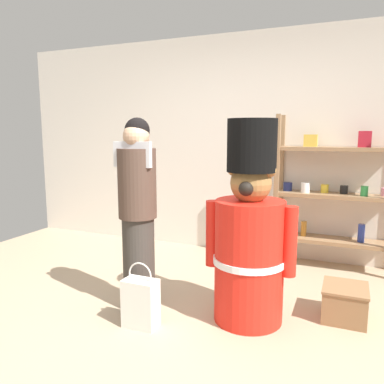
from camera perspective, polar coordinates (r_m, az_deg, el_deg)
name	(u,v)px	position (r m, az deg, el deg)	size (l,w,h in m)	color
ground_plane	(177,338)	(2.91, -2.30, -21.11)	(6.40, 6.40, 0.00)	tan
back_wall	(254,146)	(4.61, 9.27, 6.87)	(6.40, 0.12, 2.60)	silver
merchandise_shelf	(334,192)	(4.31, 20.50, 0.00)	(1.22, 0.35, 1.65)	#93704C
teddy_bear_guard	(250,238)	(2.95, 8.64, -6.90)	(0.71, 0.55, 1.56)	red
person_shopper	(138,211)	(3.11, -8.15, -2.79)	(0.33, 0.31, 1.57)	#38332D
shopping_bag	(141,303)	(3.00, -7.72, -16.14)	(0.26, 0.15, 0.51)	silver
display_crate	(345,302)	(3.33, 21.95, -15.14)	(0.34, 0.37, 0.27)	olive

